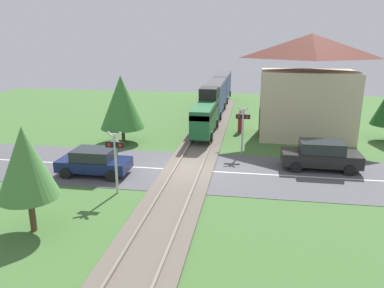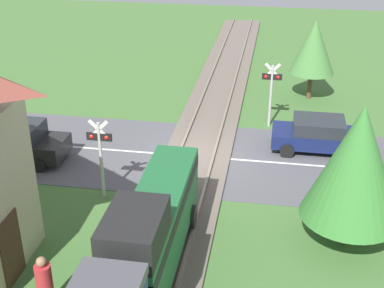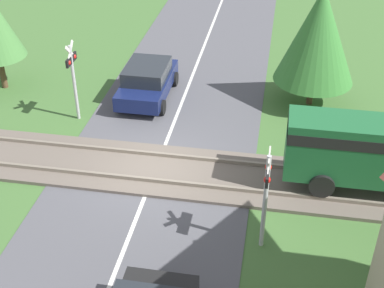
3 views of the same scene
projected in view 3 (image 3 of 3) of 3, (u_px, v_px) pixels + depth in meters
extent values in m
plane|color=#426B33|center=(155.00, 171.00, 17.51)|extent=(60.00, 60.00, 0.00)
cube|color=#515156|center=(155.00, 171.00, 17.51)|extent=(48.00, 6.40, 0.02)
cube|color=silver|center=(155.00, 171.00, 17.50)|extent=(48.00, 0.12, 0.00)
cube|color=#665B51|center=(155.00, 170.00, 17.48)|extent=(2.80, 48.00, 0.12)
cube|color=slate|center=(160.00, 154.00, 18.01)|extent=(0.10, 48.00, 0.12)
cube|color=slate|center=(150.00, 180.00, 16.82)|extent=(0.10, 48.00, 0.12)
cylinder|color=black|center=(320.00, 159.00, 17.01)|extent=(0.14, 0.76, 0.76)
cylinder|color=black|center=(322.00, 186.00, 15.82)|extent=(0.14, 0.76, 0.76)
cube|color=#141E4C|center=(148.00, 84.00, 21.46)|extent=(3.83, 1.75, 0.59)
cube|color=#23282D|center=(147.00, 71.00, 21.14)|extent=(2.11, 1.61, 0.56)
cylinder|color=black|center=(162.00, 107.00, 20.47)|extent=(0.60, 0.18, 0.60)
cylinder|color=black|center=(118.00, 104.00, 20.72)|extent=(0.60, 0.18, 0.60)
cylinder|color=black|center=(175.00, 79.00, 22.52)|extent=(0.60, 0.18, 0.60)
cylinder|color=black|center=(135.00, 76.00, 22.77)|extent=(0.60, 0.18, 0.60)
cylinder|color=#B7B7B7|center=(74.00, 83.00, 19.57)|extent=(0.12, 0.12, 2.96)
cube|color=black|center=(71.00, 60.00, 19.05)|extent=(0.90, 0.08, 0.28)
sphere|color=red|center=(74.00, 57.00, 19.27)|extent=(0.18, 0.18, 0.18)
sphere|color=red|center=(68.00, 63.00, 18.82)|extent=(0.18, 0.18, 0.18)
cube|color=silver|center=(70.00, 52.00, 18.89)|extent=(0.72, 0.04, 0.72)
cube|color=silver|center=(70.00, 52.00, 18.89)|extent=(0.72, 0.04, 0.72)
cylinder|color=#B7B7B7|center=(265.00, 203.00, 13.84)|extent=(0.12, 0.12, 2.96)
cube|color=black|center=(268.00, 173.00, 13.32)|extent=(0.90, 0.08, 0.28)
sphere|color=red|center=(267.00, 180.00, 13.10)|extent=(0.18, 0.18, 0.18)
sphere|color=red|center=(268.00, 167.00, 13.54)|extent=(0.18, 0.18, 0.18)
cube|color=silver|center=(269.00, 164.00, 13.16)|extent=(0.72, 0.04, 0.72)
cube|color=silver|center=(269.00, 164.00, 13.16)|extent=(0.72, 0.04, 0.72)
cylinder|color=brown|center=(311.00, 92.00, 21.08)|extent=(0.24, 0.24, 1.05)
cone|color=#387A33|center=(318.00, 35.00, 19.79)|extent=(3.06, 3.06, 3.67)
cylinder|color=brown|center=(2.00, 72.00, 22.16)|extent=(0.24, 0.24, 1.42)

